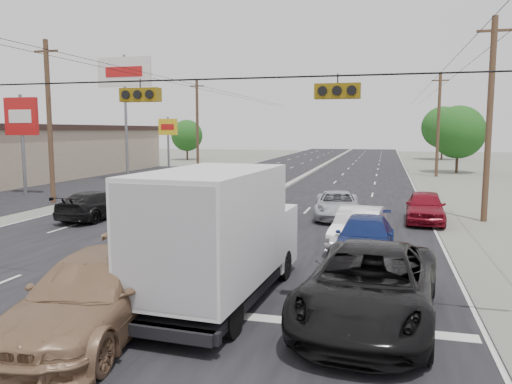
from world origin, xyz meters
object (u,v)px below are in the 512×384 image
Objects in this scene: utility_pole_left_c at (197,125)px; oncoming_near at (96,205)px; pole_sign_mid at (22,122)px; queue_car_e at (425,207)px; tree_right_far at (443,127)px; queue_car_a at (246,212)px; utility_pole_left_b at (49,121)px; pole_sign_far at (168,131)px; pole_sign_billboard at (125,80)px; box_truck at (221,234)px; tree_right_mid at (458,132)px; black_suv at (370,286)px; queue_car_c at (337,205)px; red_sedan at (231,237)px; utility_pole_right_b at (489,119)px; queue_car_b at (359,228)px; queue_car_d at (365,238)px; utility_pole_right_c at (438,124)px; oncoming_far at (219,185)px; tree_left_far at (187,135)px; tan_sedan at (94,296)px.

oncoming_near is at bearing -78.82° from utility_pole_left_c.
queue_car_e is (26.60, -4.10, -4.34)m from pole_sign_mid.
queue_car_a is at bearing -103.73° from tree_right_far.
utility_pole_left_b is 25.25m from pole_sign_far.
pole_sign_billboard reaches higher than box_truck.
tree_right_mid is 1.11× the size of black_suv.
pole_sign_billboard is 1.71× the size of black_suv.
utility_pole_left_c is 31.86m from queue_car_c.
pole_sign_billboard reaches higher than pole_sign_far.
utility_pole_right_b is at bearing 47.43° from red_sedan.
queue_car_a is 8.97m from queue_car_e.
utility_pole_left_c is 12.73m from pole_sign_billboard.
tree_right_mid reaches higher than queue_car_b.
pole_sign_billboard is 2.22× the size of oncoming_near.
utility_pole_left_c reaches higher than red_sedan.
pole_sign_far is 41.11m from queue_car_d.
pole_sign_billboard is (-27.00, 13.00, 3.76)m from utility_pole_right_b.
queue_car_b is at bearing -20.76° from utility_pole_left_b.
queue_car_b is at bearing 102.01° from queue_car_d.
tree_right_mid is at bearing -92.29° from tree_right_far.
pole_sign_far is (-3.50, 25.00, -0.70)m from utility_pole_left_b.
utility_pole_right_b reaches higher than pole_sign_far.
utility_pole_right_c is 2.15× the size of oncoming_far.
utility_pole_right_b is 20.17m from oncoming_near.
queue_car_e is (7.42, 8.41, 0.16)m from red_sedan.
utility_pole_left_c is 1.67× the size of pole_sign_far.
oncoming_near is (5.80, -29.35, -4.39)m from utility_pole_left_c.
pole_sign_far is at bearing -69.57° from oncoming_near.
queue_car_c is at bearing -59.36° from tree_left_far.
utility_pole_left_c is 2.20× the size of queue_car_e.
utility_pole_left_b is 1.39× the size of box_truck.
tree_right_far is (3.50, 55.00, -0.15)m from utility_pole_right_b.
black_suv is 14.12m from queue_car_e.
utility_pole_right_c is 29.78m from pole_sign_billboard.
red_sedan is at bearing -137.34° from utility_pole_right_b.
queue_car_c is (27.28, -46.06, -3.03)m from tree_left_far.
utility_pole_right_c is at bearing -30.10° from tree_left_far.
utility_pole_right_c reaches higher than tree_right_mid.
oncoming_near reaches higher than oncoming_far.
utility_pole_right_c reaches higher than queue_car_c.
pole_sign_far is 0.99× the size of tan_sedan.
queue_car_b is at bearing 55.91° from tan_sedan.
utility_pole_right_b is 17.46m from box_truck.
utility_pole_right_c is 2.15× the size of queue_car_b.
pole_sign_billboard is at bearing 138.13° from queue_car_a.
utility_pole_left_c is 3.57m from pole_sign_far.
tree_right_far is (28.50, 30.00, -0.15)m from utility_pole_left_c.
queue_car_a is 1.02× the size of queue_car_e.
tree_left_far is at bearing 125.50° from queue_car_b.
pole_sign_far is (1.00, 22.00, -0.71)m from pole_sign_mid.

